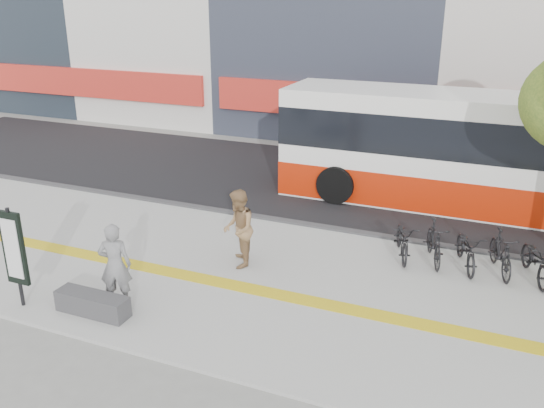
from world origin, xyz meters
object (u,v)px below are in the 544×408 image
at_px(seated_woman, 115,265).
at_px(bench, 93,304).
at_px(signboard, 14,250).
at_px(bus, 496,157).
at_px(pedestrian_tan, 238,229).

bearing_deg(seated_woman, bench, 39.98).
bearing_deg(signboard, bench, 10.81).
xyz_separation_m(bus, pedestrian_tan, (-5.36, -6.51, -0.64)).
bearing_deg(seated_woman, signboard, 0.07).
relative_size(bench, pedestrian_tan, 0.84).
bearing_deg(pedestrian_tan, bench, -54.33).
bearing_deg(bus, signboard, -131.16).
bearing_deg(bench, seated_woman, 63.76).
relative_size(signboard, pedestrian_tan, 1.16).
xyz_separation_m(signboard, seated_woman, (1.85, 0.82, -0.37)).
bearing_deg(bus, seated_woman, -126.89).
relative_size(bench, seated_woman, 0.87).
bearing_deg(signboard, pedestrian_tan, 45.85).
bearing_deg(signboard, seated_woman, 23.85).
height_order(bench, signboard, signboard).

